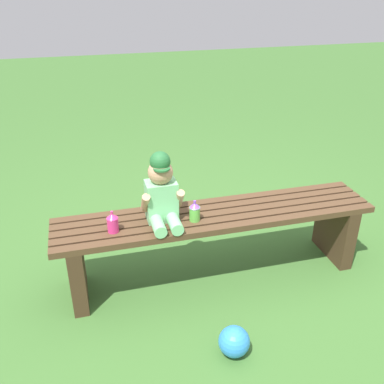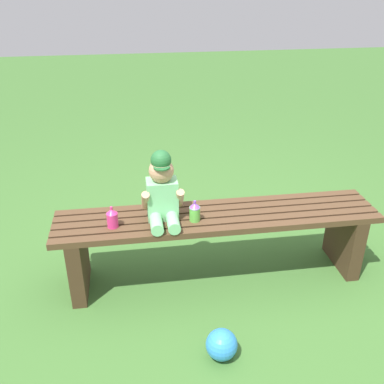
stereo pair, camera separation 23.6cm
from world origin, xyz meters
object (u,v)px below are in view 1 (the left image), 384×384
child_figure (162,192)px  toy_ball (234,341)px  park_bench (215,232)px  sippy_cup_left (113,222)px  sippy_cup_right (195,211)px

child_figure → toy_ball: size_ratio=2.61×
park_bench → toy_ball: 0.67m
sippy_cup_left → child_figure: bearing=9.4°
toy_ball → child_figure: bearing=109.1°
child_figure → sippy_cup_left: size_ratio=3.26×
park_bench → child_figure: child_figure is taller
park_bench → sippy_cup_right: sippy_cup_right is taller
sippy_cup_left → toy_ball: size_ratio=0.80×
park_bench → sippy_cup_left: bearing=-175.2°
toy_ball → sippy_cup_right: bearing=94.3°
sippy_cup_right → toy_ball: bearing=-85.7°
sippy_cup_right → toy_ball: (0.04, -0.58, -0.42)m
park_bench → sippy_cup_right: (-0.14, -0.05, 0.19)m
sippy_cup_left → sippy_cup_right: same height
park_bench → sippy_cup_right: 0.25m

